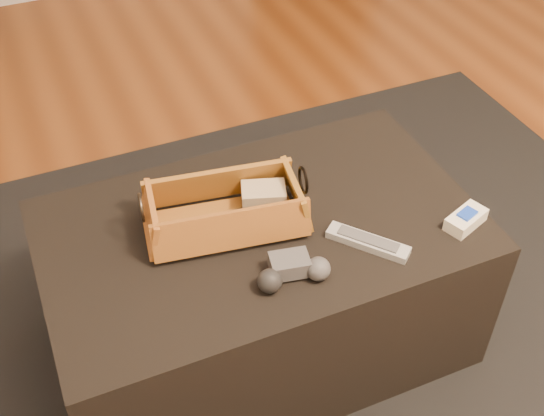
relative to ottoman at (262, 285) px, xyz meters
name	(u,v)px	position (x,y,z in m)	size (l,w,h in m)	color
area_rug	(270,352)	(0.00, -0.05, -0.22)	(2.60, 2.00, 0.01)	black
ottoman	(262,285)	(0.00, 0.00, 0.00)	(1.00, 0.60, 0.42)	black
tv_remote	(219,223)	(-0.09, 0.02, 0.23)	(0.19, 0.04, 0.02)	black
cloth_bundle	(264,197)	(0.03, 0.04, 0.25)	(0.10, 0.07, 0.05)	tan
wicker_basket	(225,211)	(-0.07, 0.03, 0.25)	(0.39, 0.24, 0.13)	#A16E24
game_controller	(292,271)	(0.00, -0.18, 0.24)	(0.16, 0.10, 0.05)	#3F3F43
silver_remote	(368,242)	(0.19, -0.16, 0.22)	(0.15, 0.17, 0.02)	#ACB0B4
cream_gadget	(466,219)	(0.43, -0.19, 0.23)	(0.11, 0.08, 0.04)	white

